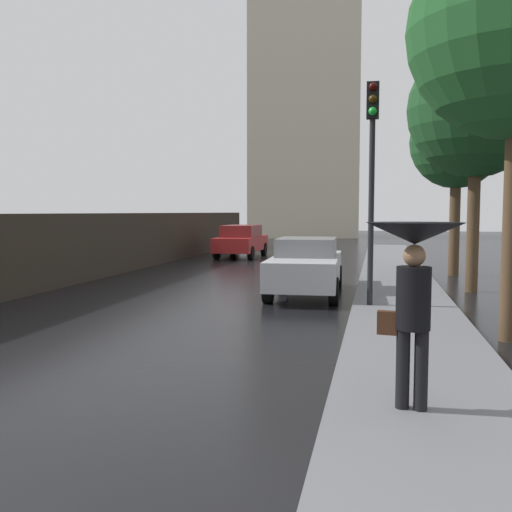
% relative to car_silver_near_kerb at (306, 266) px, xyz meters
% --- Properties ---
extents(sidewalk_strip, '(2.20, 60.00, 0.14)m').
position_rel_car_silver_near_kerb_xyz_m(sidewalk_strip, '(2.38, -9.06, -0.69)').
color(sidewalk_strip, slate).
rests_on(sidewalk_strip, ground).
extents(car_silver_near_kerb, '(1.88, 4.47, 1.47)m').
position_rel_car_silver_near_kerb_xyz_m(car_silver_near_kerb, '(0.00, 0.00, 0.00)').
color(car_silver_near_kerb, '#B2B5BA').
rests_on(car_silver_near_kerb, ground).
extents(car_red_mid_road, '(1.83, 4.41, 1.52)m').
position_rel_car_silver_near_kerb_xyz_m(car_red_mid_road, '(-4.53, 11.60, 0.03)').
color(car_red_mid_road, maroon).
rests_on(car_red_mid_road, ground).
extents(pedestrian_with_umbrella_near, '(0.97, 0.97, 1.90)m').
position_rel_car_silver_near_kerb_xyz_m(pedestrian_with_umbrella_near, '(2.14, -8.61, 0.87)').
color(pedestrian_with_umbrella_near, black).
rests_on(pedestrian_with_umbrella_near, sidewalk_strip).
extents(traffic_light, '(0.26, 0.39, 4.73)m').
position_rel_car_silver_near_kerb_xyz_m(traffic_light, '(1.64, -2.12, 2.63)').
color(traffic_light, black).
rests_on(traffic_light, sidewalk_strip).
extents(street_tree_mid, '(3.07, 3.07, 6.00)m').
position_rel_car_silver_near_kerb_xyz_m(street_tree_mid, '(4.33, 5.55, 3.67)').
color(street_tree_mid, '#4C3823').
rests_on(street_tree_mid, ground).
extents(street_tree_far, '(3.57, 3.57, 6.62)m').
position_rel_car_silver_near_kerb_xyz_m(street_tree_far, '(4.28, 1.48, 4.05)').
color(street_tree_far, '#4C3823').
rests_on(street_tree_far, ground).
extents(distant_tower, '(10.44, 10.97, 25.66)m').
position_rel_car_silver_near_kerb_xyz_m(distant_tower, '(-4.90, 35.58, 9.20)').
color(distant_tower, beige).
rests_on(distant_tower, ground).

